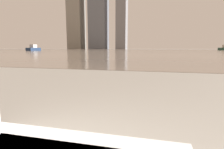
{
  "coord_description": "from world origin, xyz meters",
  "views": [
    {
      "loc": [
        0.69,
        0.24,
        0.9
      ],
      "look_at": [
        0.11,
        2.66,
        0.52
      ],
      "focal_mm": 28.0,
      "sensor_mm": 36.0,
      "label": 1
    }
  ],
  "objects": [
    {
      "name": "harbor_boat_1",
      "position": [
        -36.41,
        48.96,
        0.69
      ],
      "size": [
        1.89,
        5.22,
        1.94
      ],
      "color": "navy",
      "rests_on": "harbor_water"
    },
    {
      "name": "skyline_tower_1",
      "position": [
        -36.44,
        118.0,
        30.36
      ],
      "size": [
        11.49,
        11.99,
        60.71
      ],
      "color": "slate",
      "rests_on": "ground_plane"
    },
    {
      "name": "skyline_tower_0",
      "position": [
        -52.97,
        118.0,
        30.68
      ],
      "size": [
        10.1,
        10.62,
        61.37
      ],
      "color": "gray",
      "rests_on": "ground_plane"
    },
    {
      "name": "harbor_water",
      "position": [
        0.0,
        62.0,
        0.01
      ],
      "size": [
        180.0,
        110.0,
        0.01
      ],
      "color": "gray",
      "rests_on": "ground_plane"
    },
    {
      "name": "skyline_tower_2",
      "position": [
        -20.41,
        118.0,
        23.35
      ],
      "size": [
        6.55,
        9.76,
        46.69
      ],
      "color": "slate",
      "rests_on": "ground_plane"
    }
  ]
}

